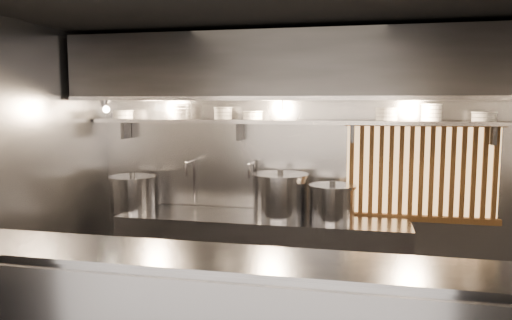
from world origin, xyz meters
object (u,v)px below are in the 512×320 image
at_px(heat_lamp, 105,104).
at_px(pendant_bulb, 282,114).
at_px(stock_pot_right, 280,195).
at_px(stock_pot_mid, 332,202).
at_px(stock_pot_left, 133,193).

relative_size(heat_lamp, pendant_bulb, 1.87).
bearing_deg(heat_lamp, stock_pot_right, 10.41).
bearing_deg(pendant_bulb, stock_pot_mid, -8.52).
xyz_separation_m(heat_lamp, stock_pot_left, (0.15, 0.28, -0.98)).
bearing_deg(stock_pot_mid, stock_pot_left, 179.86).
relative_size(heat_lamp, stock_pot_left, 0.54).
xyz_separation_m(pendant_bulb, stock_pot_left, (-1.65, -0.07, -0.87)).
distance_m(stock_pot_left, stock_pot_right, 1.64).
relative_size(stock_pot_left, stock_pot_mid, 1.14).
bearing_deg(heat_lamp, stock_pot_left, 61.83).
relative_size(pendant_bulb, stock_pot_right, 0.24).
bearing_deg(stock_pot_mid, pendant_bulb, 171.48).
bearing_deg(pendant_bulb, heat_lamp, -169.00).
bearing_deg(stock_pot_mid, heat_lamp, -173.35).
distance_m(pendant_bulb, stock_pot_left, 1.87).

